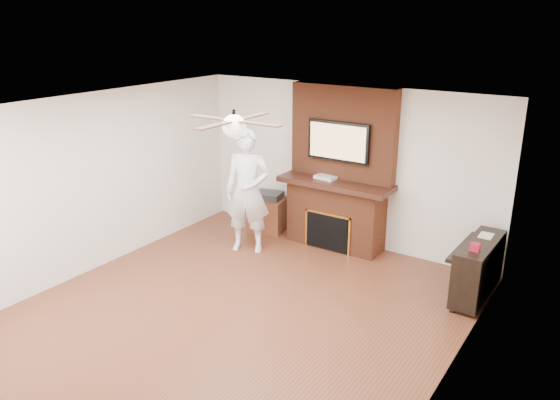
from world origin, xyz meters
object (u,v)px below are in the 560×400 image
Objects in this scene: fireplace at (338,184)px; person at (248,191)px; piano at (478,268)px; side_table at (269,212)px.

fireplace is 1.41m from person.
side_table is at bearing 174.00° from piano.
person reaches higher than side_table.
person is at bearing -171.60° from piano.
person reaches higher than piano.
fireplace is 1.31× the size of person.
fireplace is 3.72× the size of side_table.
fireplace is at bearing 18.76° from person.
person is 1.60× the size of piano.
person is (-1.04, -0.94, -0.04)m from fireplace.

